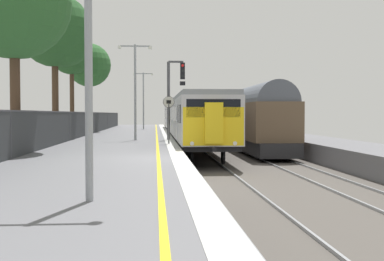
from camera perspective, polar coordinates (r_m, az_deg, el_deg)
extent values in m
cube|color=slate|center=(17.85, -10.81, -4.78)|extent=(6.40, 110.00, 1.00)
cube|color=silver|center=(17.70, -1.44, -3.16)|extent=(0.60, 110.00, 0.01)
cube|color=yellow|center=(17.68, -3.87, -3.17)|extent=(0.12, 110.00, 0.01)
cube|color=#4C4742|center=(19.02, 16.41, -6.24)|extent=(11.00, 110.00, 0.20)
cube|color=gray|center=(17.89, 1.73, -6.22)|extent=(0.07, 110.00, 0.08)
cube|color=gray|center=(18.09, 6.28, -6.14)|extent=(0.07, 110.00, 0.08)
cube|color=gray|center=(18.73, 14.06, -5.91)|extent=(0.07, 110.00, 0.08)
cube|color=gray|center=(19.22, 18.15, -5.75)|extent=(0.07, 110.00, 0.08)
cube|color=#B7B7BC|center=(31.54, 0.42, 1.37)|extent=(2.80, 19.35, 2.30)
cube|color=black|center=(31.58, 0.42, -0.94)|extent=(2.64, 18.75, 0.25)
cube|color=gray|center=(31.55, 0.42, 3.68)|extent=(2.68, 19.35, 0.24)
cube|color=black|center=(31.45, -2.14, 1.91)|extent=(0.02, 17.75, 0.84)
cube|color=silver|center=(26.62, -1.77, 1.05)|extent=(0.03, 1.10, 1.90)
cube|color=silver|center=(36.29, -2.42, 1.28)|extent=(0.03, 1.10, 1.90)
cylinder|color=black|center=(24.51, -0.05, -2.93)|extent=(0.12, 0.84, 0.84)
cylinder|color=black|center=(24.67, 3.57, -2.90)|extent=(0.12, 0.84, 0.84)
cylinder|color=black|center=(38.61, -1.58, -1.16)|extent=(0.12, 0.84, 0.84)
cylinder|color=black|center=(38.71, 0.72, -1.15)|extent=(0.12, 0.84, 0.84)
cube|color=#B7B7BC|center=(51.45, -1.38, 1.58)|extent=(2.80, 19.35, 2.30)
cube|color=black|center=(51.48, -1.38, 0.16)|extent=(2.64, 18.75, 0.25)
cube|color=gray|center=(51.46, -1.38, 3.00)|extent=(2.68, 19.35, 0.24)
cube|color=black|center=(51.40, -2.95, 1.91)|extent=(0.02, 17.75, 0.84)
cube|color=silver|center=(46.57, -2.82, 1.42)|extent=(0.03, 1.10, 1.90)
cube|color=silver|center=(56.24, -3.06, 1.51)|extent=(0.03, 1.10, 1.90)
cylinder|color=black|center=(44.40, -1.93, -0.76)|extent=(0.12, 0.84, 0.84)
cylinder|color=black|center=(44.49, 0.08, -0.75)|extent=(0.12, 0.84, 0.84)
cylinder|color=black|center=(58.53, -2.48, -0.11)|extent=(0.12, 0.84, 0.84)
cylinder|color=black|center=(58.60, -0.96, -0.11)|extent=(0.12, 0.84, 0.84)
cube|color=yellow|center=(21.95, 2.46, 0.48)|extent=(2.70, 0.10, 1.70)
cube|color=black|center=(21.94, 2.47, 2.56)|extent=(2.40, 0.08, 0.80)
cube|color=yellow|center=(21.81, 2.51, 0.86)|extent=(0.80, 0.24, 1.80)
cylinder|color=white|center=(21.83, 0.00, -1.50)|extent=(0.18, 0.06, 0.18)
cylinder|color=white|center=(22.06, 4.93, -1.47)|extent=(0.18, 0.06, 0.18)
cylinder|color=black|center=(21.71, 2.55, -2.18)|extent=(0.20, 0.35, 0.20)
cube|color=black|center=(51.47, -1.38, 3.27)|extent=(0.60, 0.90, 0.20)
cube|color=#232326|center=(32.25, 7.52, -1.56)|extent=(2.30, 12.35, 0.79)
cube|color=brown|center=(32.19, 7.53, 1.10)|extent=(2.60, 11.55, 2.20)
cylinder|color=#515660|center=(32.19, 7.54, 3.06)|extent=(2.39, 11.15, 2.39)
cylinder|color=black|center=(28.02, 7.69, -2.34)|extent=(0.12, 0.84, 0.84)
cylinder|color=black|center=(28.38, 10.78, -2.30)|extent=(0.12, 0.84, 0.84)
cylinder|color=black|center=(36.21, 4.96, -1.37)|extent=(0.12, 0.84, 0.84)
cylinder|color=black|center=(36.49, 7.38, -1.35)|extent=(0.12, 0.84, 0.84)
cube|color=#232326|center=(45.18, 4.12, -0.56)|extent=(2.30, 12.35, 0.79)
cube|color=brown|center=(45.14, 4.13, 1.34)|extent=(2.60, 11.55, 2.20)
cylinder|color=#515660|center=(45.15, 4.13, 2.74)|extent=(2.39, 11.15, 2.39)
cylinder|color=black|center=(40.95, 3.89, -0.99)|extent=(0.12, 0.84, 0.84)
cylinder|color=black|center=(41.20, 6.04, -0.97)|extent=(0.12, 0.84, 0.84)
cylinder|color=black|center=(49.22, 2.52, -0.50)|extent=(0.12, 0.84, 0.84)
cylinder|color=black|center=(49.43, 4.31, -0.49)|extent=(0.12, 0.84, 0.84)
cube|color=#232326|center=(58.22, 2.24, 0.00)|extent=(2.30, 12.35, 0.79)
cube|color=brown|center=(58.19, 2.24, 1.47)|extent=(2.60, 11.55, 2.20)
cylinder|color=#515660|center=(58.19, 2.25, 2.56)|extent=(2.39, 11.15, 2.39)
cylinder|color=black|center=(53.99, 1.92, -0.28)|extent=(0.12, 0.84, 0.84)
cylinder|color=black|center=(54.18, 3.56, -0.28)|extent=(0.12, 0.84, 0.84)
cylinder|color=black|center=(62.29, 1.10, 0.01)|extent=(0.12, 0.84, 0.84)
cylinder|color=black|center=(62.46, 2.52, 0.02)|extent=(0.12, 0.84, 0.84)
cylinder|color=#47474C|center=(30.20, -2.70, 3.40)|extent=(0.18, 0.18, 4.71)
cube|color=#47474C|center=(30.37, -1.85, 7.85)|extent=(0.90, 0.12, 0.12)
cube|color=black|center=(30.33, -1.09, 6.81)|extent=(0.28, 0.20, 1.00)
cylinder|color=red|center=(30.24, -1.08, 7.44)|extent=(0.16, 0.04, 0.16)
cylinder|color=black|center=(30.21, -1.07, 6.83)|extent=(0.16, 0.04, 0.16)
cylinder|color=black|center=(30.19, -1.07, 6.23)|extent=(0.16, 0.04, 0.16)
cube|color=black|center=(30.28, -1.09, 5.40)|extent=(0.32, 0.16, 0.24)
cylinder|color=#59595B|center=(26.06, -2.67, 0.81)|extent=(0.08, 0.08, 2.14)
cylinder|color=black|center=(26.05, -2.67, 3.28)|extent=(0.59, 0.02, 0.59)
cylinder|color=silver|center=(26.04, -2.67, 3.28)|extent=(0.56, 0.02, 0.56)
cube|color=black|center=(26.03, -2.67, 3.28)|extent=(0.24, 0.01, 0.18)
cylinder|color=#93999E|center=(9.15, -11.73, 7.33)|extent=(0.14, 0.14, 4.88)
cylinder|color=#93999E|center=(29.92, -6.51, 4.34)|extent=(0.14, 0.14, 5.69)
cube|color=#93999E|center=(30.14, -5.66, 9.56)|extent=(0.90, 0.08, 0.08)
cylinder|color=silver|center=(30.13, -4.79, 9.42)|extent=(0.20, 0.20, 0.18)
cube|color=#93999E|center=(30.18, -7.39, 9.55)|extent=(0.90, 0.08, 0.08)
cylinder|color=silver|center=(30.20, -8.26, 9.39)|extent=(0.20, 0.20, 0.18)
cylinder|color=#93999E|center=(50.73, -5.57, 3.37)|extent=(0.14, 0.14, 5.73)
cube|color=#93999E|center=(50.87, -5.07, 6.49)|extent=(0.90, 0.08, 0.08)
cylinder|color=silver|center=(50.86, -4.56, 6.40)|extent=(0.20, 0.20, 0.18)
cube|color=#93999E|center=(50.89, -6.09, 6.48)|extent=(0.90, 0.08, 0.08)
cylinder|color=silver|center=(50.90, -6.60, 6.39)|extent=(0.20, 0.20, 0.18)
cube|color=#282B2D|center=(18.32, -20.04, -0.49)|extent=(0.03, 99.00, 1.68)
cube|color=#38383D|center=(18.31, -20.07, 2.13)|extent=(0.06, 99.00, 0.06)
cylinder|color=#38383D|center=(18.32, -20.04, -0.49)|extent=(0.07, 0.07, 1.68)
cylinder|color=#38383D|center=(29.73, -13.89, 0.45)|extent=(0.07, 0.07, 1.68)
cylinder|color=#38383D|center=(41.30, -11.17, 0.86)|extent=(0.07, 0.07, 1.68)
cylinder|color=#38383D|center=(52.92, -9.64, 1.10)|extent=(0.07, 0.07, 1.68)
cylinder|color=#38383D|center=(64.56, -8.66, 1.25)|extent=(0.07, 0.07, 1.68)
cylinder|color=#473323|center=(45.25, -11.65, 2.95)|extent=(0.42, 0.42, 4.84)
sphere|color=#285628|center=(45.45, -11.68, 7.34)|extent=(3.84, 3.84, 3.84)
sphere|color=#285628|center=(45.65, -12.24, 6.71)|extent=(2.30, 2.30, 2.30)
cylinder|color=#473323|center=(33.72, -15.36, 4.02)|extent=(0.42, 0.42, 5.69)
sphere|color=#234C23|center=(34.13, -15.42, 11.02)|extent=(4.78, 4.78, 4.78)
sphere|color=#234C23|center=(33.97, -14.41, 10.05)|extent=(3.54, 3.54, 3.54)
cylinder|color=#473323|center=(22.15, -19.56, 4.10)|extent=(0.42, 0.42, 4.92)
sphere|color=#285628|center=(22.62, -19.67, 13.65)|extent=(4.73, 4.73, 4.73)
sphere|color=#285628|center=(22.63, -20.29, 12.11)|extent=(2.83, 2.83, 2.83)
cylinder|color=#473323|center=(41.38, -13.55, 3.47)|extent=(0.35, 0.35, 5.46)
sphere|color=#234C23|center=(41.64, -13.59, 8.45)|extent=(3.23, 3.23, 3.23)
sphere|color=#234C23|center=(41.58, -14.00, 7.90)|extent=(2.29, 2.29, 2.29)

